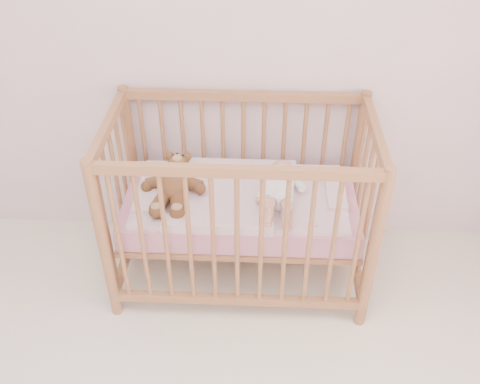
# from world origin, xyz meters

# --- Properties ---
(wall_back) EXTENTS (4.00, 0.02, 2.70)m
(wall_back) POSITION_xyz_m (0.00, 2.00, 1.35)
(wall_back) COLOR beige
(wall_back) RESTS_ON floor
(crib) EXTENTS (1.36, 0.76, 1.00)m
(crib) POSITION_xyz_m (0.29, 1.60, 0.50)
(crib) COLOR #AE7749
(crib) RESTS_ON floor
(mattress) EXTENTS (1.22, 0.62, 0.13)m
(mattress) POSITION_xyz_m (0.29, 1.60, 0.49)
(mattress) COLOR pink
(mattress) RESTS_ON crib
(blanket) EXTENTS (1.10, 0.58, 0.06)m
(blanket) POSITION_xyz_m (0.29, 1.60, 0.56)
(blanket) COLOR #D190A0
(blanket) RESTS_ON mattress
(baby) EXTENTS (0.29, 0.55, 0.13)m
(baby) POSITION_xyz_m (0.49, 1.58, 0.64)
(baby) COLOR white
(baby) RESTS_ON blanket
(teddy_bear) EXTENTS (0.36, 0.51, 0.14)m
(teddy_bear) POSITION_xyz_m (-0.06, 1.58, 0.65)
(teddy_bear) COLOR brown
(teddy_bear) RESTS_ON blanket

